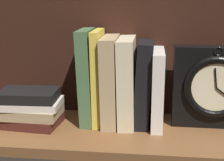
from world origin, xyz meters
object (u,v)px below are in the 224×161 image
(book_black_skeptic, at_px, (143,84))
(framed_clock, at_px, (214,87))
(book_cream_twain, at_px, (127,82))
(book_stack_side, at_px, (31,108))
(book_yellow_seinlanguage, at_px, (98,77))
(book_green_romantic, at_px, (87,77))
(book_tan_shortstories, at_px, (111,81))
(book_white_catcher, at_px, (158,88))

(book_black_skeptic, distance_m, framed_clock, 0.18)
(book_cream_twain, height_order, book_stack_side, book_cream_twain)
(book_yellow_seinlanguage, xyz_separation_m, book_black_skeptic, (0.12, 0.00, -0.01))
(book_cream_twain, distance_m, framed_clock, 0.23)
(book_green_romantic, xyz_separation_m, framed_clock, (0.33, 0.00, -0.02))
(book_cream_twain, bearing_deg, book_stack_side, -169.25)
(book_green_romantic, distance_m, book_stack_side, 0.17)
(book_green_romantic, bearing_deg, framed_clock, 0.37)
(book_tan_shortstories, relative_size, book_cream_twain, 1.01)
(book_white_catcher, bearing_deg, book_black_skeptic, 180.00)
(book_green_romantic, bearing_deg, book_yellow_seinlanguage, 0.00)
(book_white_catcher, xyz_separation_m, framed_clock, (0.15, 0.00, 0.01))
(book_black_skeptic, bearing_deg, book_yellow_seinlanguage, 180.00)
(book_green_romantic, xyz_separation_m, book_yellow_seinlanguage, (0.03, 0.00, -0.00))
(book_white_catcher, height_order, framed_clock, framed_clock)
(book_tan_shortstories, relative_size, framed_clock, 1.08)
(book_cream_twain, relative_size, framed_clock, 1.07)
(book_tan_shortstories, height_order, book_white_catcher, book_tan_shortstories)
(book_black_skeptic, bearing_deg, book_white_catcher, 0.00)
(book_green_romantic, distance_m, book_yellow_seinlanguage, 0.03)
(book_yellow_seinlanguage, distance_m, book_tan_shortstories, 0.03)
(book_black_skeptic, distance_m, book_stack_side, 0.30)
(book_black_skeptic, height_order, framed_clock, book_black_skeptic)
(book_yellow_seinlanguage, bearing_deg, book_stack_side, -164.71)
(book_green_romantic, bearing_deg, book_white_catcher, 0.00)
(framed_clock, bearing_deg, book_white_catcher, -179.15)
(book_yellow_seinlanguage, distance_m, book_stack_side, 0.20)
(book_yellow_seinlanguage, height_order, book_cream_twain, book_yellow_seinlanguage)
(book_yellow_seinlanguage, bearing_deg, book_tan_shortstories, 0.00)
(book_green_romantic, height_order, book_yellow_seinlanguage, book_green_romantic)
(book_black_skeptic, xyz_separation_m, book_stack_side, (-0.29, -0.05, -0.06))
(framed_clock, bearing_deg, book_stack_side, -174.04)
(book_black_skeptic, height_order, book_white_catcher, book_black_skeptic)
(book_tan_shortstories, distance_m, book_stack_side, 0.22)
(book_yellow_seinlanguage, relative_size, book_tan_shortstories, 1.07)
(book_tan_shortstories, xyz_separation_m, book_cream_twain, (0.04, 0.00, -0.00))
(framed_clock, xyz_separation_m, book_stack_side, (-0.48, -0.05, -0.06))
(book_cream_twain, relative_size, book_black_skeptic, 1.04)
(book_cream_twain, xyz_separation_m, book_white_catcher, (0.08, 0.00, -0.01))
(book_cream_twain, distance_m, book_stack_side, 0.26)
(book_white_catcher, bearing_deg, framed_clock, 0.85)
(book_yellow_seinlanguage, height_order, framed_clock, book_yellow_seinlanguage)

